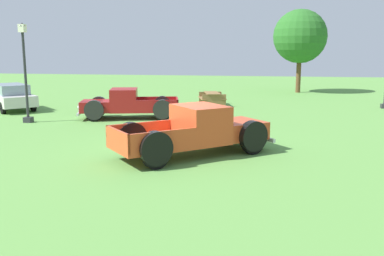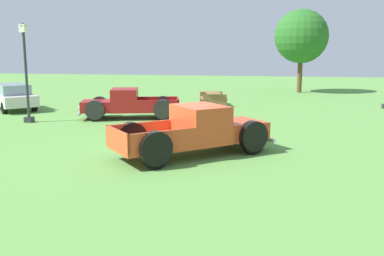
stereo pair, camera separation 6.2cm
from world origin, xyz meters
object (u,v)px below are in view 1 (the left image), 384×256
Objects in this scene: picnic_table at (212,97)px; pickup_truck_behind_left at (123,104)px; trash_can at (199,118)px; pickup_truck_foreground at (202,131)px; lamp_post_near at (25,71)px; sedan_distant_a at (11,96)px; oak_tree_east at (300,36)px.

pickup_truck_behind_left is at bearing -123.53° from picnic_table.
pickup_truck_foreground is at bearing -80.26° from trash_can.
lamp_post_near is (-8.88, 4.81, 1.61)m from pickup_truck_foreground.
lamp_post_near is (3.16, -3.78, 1.63)m from sedan_distant_a.
sedan_distant_a is 2.03× the size of picnic_table.
picnic_table is at bearing 18.54° from sedan_distant_a.
pickup_truck_foreground is 1.21× the size of sedan_distant_a.
sedan_distant_a reaches higher than trash_can.
trash_can is (8.13, -0.41, -1.90)m from lamp_post_near.
pickup_truck_behind_left is at bearing 151.67° from trash_can.
pickup_truck_foreground is 0.83× the size of oak_tree_east.
sedan_distant_a is 0.95× the size of lamp_post_near.
pickup_truck_behind_left is at bearing -122.99° from oak_tree_east.
trash_can is at bearing 99.74° from pickup_truck_foreground.
sedan_distant_a is at bearing 159.63° from trash_can.
oak_tree_east reaches higher than lamp_post_near.
pickup_truck_foreground is 21.87m from oak_tree_east.
pickup_truck_foreground reaches higher than pickup_truck_behind_left.
pickup_truck_behind_left is 2.39× the size of picnic_table.
pickup_truck_behind_left is 4.66m from trash_can.
sedan_distant_a is 0.68× the size of oak_tree_east.
pickup_truck_foreground is 8.21m from pickup_truck_behind_left.
picnic_table is (-1.12, 12.26, -0.28)m from pickup_truck_foreground.
picnic_table is at bearing 95.20° from pickup_truck_foreground.
trash_can is at bearing -20.37° from sedan_distant_a.
pickup_truck_foreground is 2.46× the size of picnic_table.
picnic_table is 2.23× the size of trash_can.
sedan_distant_a is at bearing 164.60° from pickup_truck_behind_left.
pickup_truck_foreground is at bearing -35.51° from sedan_distant_a.
lamp_post_near is 10.93m from picnic_table.
pickup_truck_foreground is 12.31m from picnic_table.
lamp_post_near is at bearing -136.19° from picnic_table.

